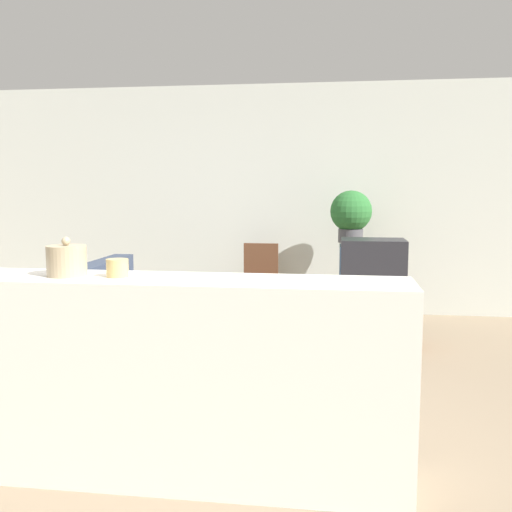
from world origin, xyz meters
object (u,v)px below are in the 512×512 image
(television, at_px, (372,269))
(decorative_bowl, at_px, (67,260))
(wooden_chair, at_px, (260,278))
(potted_plant, at_px, (351,214))
(couch, at_px, (123,323))

(television, relative_size, decorative_bowl, 3.02)
(wooden_chair, height_order, decorative_bowl, decorative_bowl)
(wooden_chair, xyz_separation_m, potted_plant, (1.01, 0.02, 0.73))
(television, bearing_deg, potted_plant, 100.87)
(couch, xyz_separation_m, television, (2.22, 0.58, 0.45))
(wooden_chair, bearing_deg, couch, -124.66)
(couch, relative_size, decorative_bowl, 8.51)
(television, bearing_deg, decorative_bowl, -122.76)
(couch, distance_m, potted_plant, 2.71)
(potted_plant, height_order, decorative_bowl, potted_plant)
(television, xyz_separation_m, decorative_bowl, (-1.71, -2.65, 0.39))
(television, height_order, potted_plant, potted_plant)
(potted_plant, bearing_deg, couch, -143.41)
(couch, bearing_deg, potted_plant, 36.59)
(wooden_chair, bearing_deg, decorative_bowl, -98.31)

